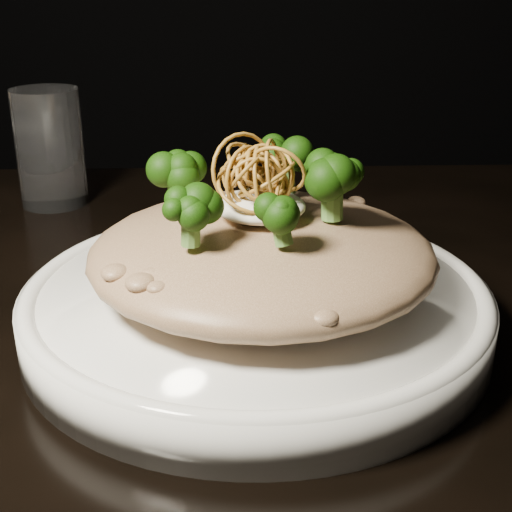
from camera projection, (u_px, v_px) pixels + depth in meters
The scene contains 7 objects.
table at pixel (136, 417), 0.54m from camera, with size 1.10×0.80×0.75m.
plate at pixel (256, 308), 0.49m from camera, with size 0.32×0.32×0.03m, color white.
risotto at pixel (262, 253), 0.47m from camera, with size 0.23×0.23×0.05m, color brown.
broccoli at pixel (251, 174), 0.45m from camera, with size 0.16×0.16×0.06m, color black, non-canonical shape.
cheese at pixel (260, 206), 0.46m from camera, with size 0.06×0.06×0.02m, color white.
shallots at pixel (261, 166), 0.45m from camera, with size 0.06×0.06×0.04m, color #925E1E, non-canonical shape.
drinking_glass at pixel (50, 148), 0.73m from camera, with size 0.07×0.07×0.12m, color white.
Camera 1 is at (0.08, -0.45, 0.99)m, focal length 50.00 mm.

